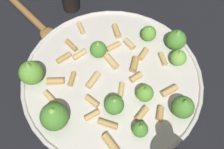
% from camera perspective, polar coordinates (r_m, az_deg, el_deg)
% --- Properties ---
extents(ground_plane, '(2.40, 2.40, 0.00)m').
position_cam_1_polar(ground_plane, '(0.55, 0.00, -3.65)').
color(ground_plane, black).
extents(cooking_pan, '(0.33, 0.33, 0.11)m').
position_cam_1_polar(cooking_pan, '(0.52, -0.01, -1.94)').
color(cooking_pan, beige).
rests_on(cooking_pan, ground).
extents(wooden_spoon, '(0.13, 0.22, 0.02)m').
position_cam_1_polar(wooden_spoon, '(0.69, -16.48, 11.43)').
color(wooden_spoon, olive).
rests_on(wooden_spoon, ground).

